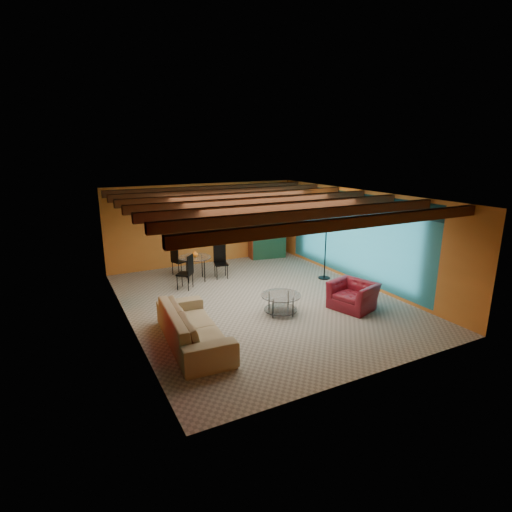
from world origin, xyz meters
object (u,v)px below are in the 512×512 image
armoire (266,229)px  dining_table (195,264)px  sofa (193,326)px  coffee_table (281,304)px  vase (194,244)px  armchair (353,295)px  potted_plant (266,193)px  floor_lamp (326,244)px

armoire → dining_table: bearing=-147.3°
sofa → armoire: 6.86m
coffee_table → vase: size_ratio=4.63×
armchair → dining_table: bearing=-162.6°
armoire → vase: (-3.12, -1.35, 0.05)m
coffee_table → potted_plant: potted_plant is taller
coffee_table → armoire: bearing=65.4°
sofa → armchair: bearing=-86.7°
coffee_table → floor_lamp: bearing=33.6°
armoire → potted_plant: size_ratio=4.73×
sofa → potted_plant: potted_plant is taller
dining_table → vase: bearing=0.0°
armchair → potted_plant: size_ratio=2.33×
dining_table → vase: vase is taller
coffee_table → dining_table: (-0.98, 3.32, 0.26)m
armchair → vase: (-2.72, 3.85, 0.76)m
sofa → armoire: (4.47, 5.16, 0.67)m
dining_table → potted_plant: (3.12, 1.35, 1.82)m
sofa → coffee_table: 2.39m
dining_table → armchair: bearing=-54.7°
dining_table → armoire: bearing=23.4°
armchair → floor_lamp: 2.47m
sofa → potted_plant: 7.10m
armchair → coffee_table: size_ratio=1.09×
armchair → armoire: 5.26m
sofa → potted_plant: bearing=-37.1°
dining_table → vase: size_ratio=9.36×
potted_plant → vase: potted_plant is taller
armchair → potted_plant: potted_plant is taller
dining_table → floor_lamp: bearing=-24.9°
vase → armoire: bearing=23.4°
sofa → potted_plant: (4.47, 5.16, 1.94)m
potted_plant → dining_table: bearing=-156.6°
armchair → dining_table: size_ratio=0.54×
coffee_table → floor_lamp: (2.54, 1.69, 0.84)m
vase → armchair: bearing=-54.7°
sofa → vase: size_ratio=12.59×
armoire → floor_lamp: (0.40, -2.99, 0.04)m
coffee_table → vase: (-0.98, 3.32, 0.86)m
sofa → dining_table: bearing=-15.8°
armoire → floor_lamp: bearing=-73.1°
floor_lamp → dining_table: bearing=155.1°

